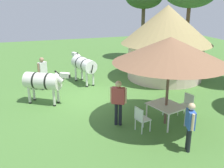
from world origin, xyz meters
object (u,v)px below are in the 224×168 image
guest_behind_table (118,99)px  standing_watcher (43,70)px  thatched_hut (166,40)px  guest_beside_umbrella (190,123)px  shade_umbrella (170,50)px  patio_chair_near_lawn (141,118)px  patio_dining_table (166,107)px  zebra_nearest_camera (83,64)px  patio_chair_near_hut (187,104)px  zebra_by_umbrella (44,81)px

guest_behind_table → standing_watcher: size_ratio=1.02×
thatched_hut → guest_beside_umbrella: (6.98, -3.07, -1.28)m
shade_umbrella → guest_behind_table: shade_umbrella is taller
standing_watcher → guest_beside_umbrella: bearing=78.9°
thatched_hut → guest_beside_umbrella: size_ratio=3.20×
patio_chair_near_lawn → guest_behind_table: guest_behind_table is taller
patio_dining_table → zebra_nearest_camera: (-5.69, -1.80, 0.39)m
shade_umbrella → patio_dining_table: (0.00, -0.00, -2.11)m
thatched_hut → shade_umbrella: bearing=-28.6°
shade_umbrella → patio_chair_near_hut: (-0.31, 1.11, -2.24)m
patio_chair_near_hut → guest_behind_table: bearing=71.4°
patio_chair_near_hut → guest_beside_umbrella: 2.58m
patio_chair_near_hut → zebra_nearest_camera: (-5.38, -2.91, 0.53)m
guest_beside_umbrella → zebra_nearest_camera: 7.68m
thatched_hut → patio_chair_near_lawn: thatched_hut is taller
thatched_hut → patio_chair_near_lawn: (5.41, -3.92, -1.70)m
patio_dining_table → standing_watcher: (-5.29, -3.96, 0.34)m
guest_beside_umbrella → zebra_nearest_camera: bearing=30.5°
zebra_nearest_camera → patio_chair_near_lawn: bearing=-98.6°
patio_chair_near_hut → patio_chair_near_lawn: 2.30m
patio_dining_table → shade_umbrella: bearing=90.0°
shade_umbrella → zebra_by_umbrella: 5.59m
shade_umbrella → guest_beside_umbrella: (1.84, -0.26, -1.82)m
patio_dining_table → patio_chair_near_hut: patio_chair_near_hut is taller
patio_dining_table → guest_beside_umbrella: 1.88m
thatched_hut → guest_beside_umbrella: 7.73m
zebra_by_umbrella → shade_umbrella: bearing=82.7°
guest_behind_table → zebra_by_umbrella: 3.80m
patio_chair_near_hut → zebra_by_umbrella: bearing=43.1°
patio_chair_near_lawn → guest_beside_umbrella: size_ratio=0.57×
patio_dining_table → zebra_by_umbrella: size_ratio=0.74×
patio_dining_table → guest_behind_table: 1.79m
patio_dining_table → zebra_nearest_camera: zebra_nearest_camera is taller
standing_watcher → zebra_by_umbrella: 1.86m
shade_umbrella → standing_watcher: bearing=-143.2°
patio_chair_near_hut → thatched_hut: bearing=-35.2°
patio_chair_near_hut → standing_watcher: bearing=29.7°
patio_dining_table → patio_chair_near_lawn: patio_chair_near_lawn is taller
guest_behind_table → zebra_nearest_camera: (-5.24, -0.10, 0.03)m
guest_behind_table → zebra_nearest_camera: bearing=122.0°
guest_beside_umbrella → zebra_by_umbrella: bearing=54.7°
shade_umbrella → zebra_by_umbrella: size_ratio=2.01×
patio_chair_near_hut → zebra_by_umbrella: size_ratio=0.46×
guest_behind_table → standing_watcher: (-4.84, -2.26, -0.02)m
shade_umbrella → patio_chair_near_lawn: (0.27, -1.12, -2.24)m
patio_chair_near_hut → guest_beside_umbrella: size_ratio=0.57×
patio_dining_table → guest_beside_umbrella: guest_beside_umbrella is taller
thatched_hut → zebra_by_umbrella: size_ratio=2.55×
shade_umbrella → patio_chair_near_lawn: 2.52m
zebra_by_umbrella → patio_dining_table: bearing=82.7°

